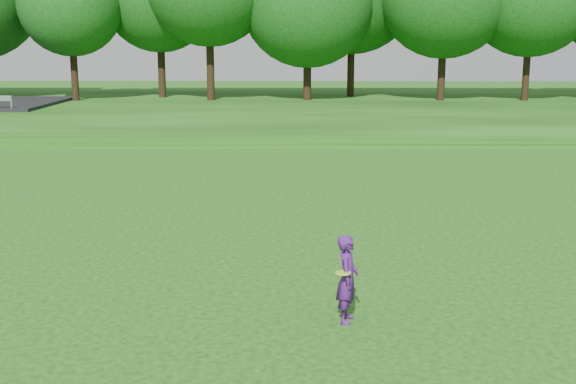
{
  "coord_description": "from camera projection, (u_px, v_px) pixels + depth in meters",
  "views": [
    {
      "loc": [
        2.68,
        -10.85,
        4.48
      ],
      "look_at": [
        2.51,
        4.2,
        1.3
      ],
      "focal_mm": 45.0,
      "sensor_mm": 36.0,
      "label": 1
    }
  ],
  "objects": [
    {
      "name": "ground",
      "position": [
        129.0,
        325.0,
        11.58
      ],
      "size": [
        140.0,
        140.0,
        0.0
      ],
      "primitive_type": "plane",
      "color": "#14420C",
      "rests_on": "ground"
    },
    {
      "name": "berm",
      "position": [
        253.0,
        108.0,
        44.78
      ],
      "size": [
        130.0,
        30.0,
        0.6
      ],
      "primitive_type": "cube",
      "color": "#14420C",
      "rests_on": "ground"
    },
    {
      "name": "walking_path",
      "position": [
        234.0,
        145.0,
        31.14
      ],
      "size": [
        130.0,
        1.6,
        0.04
      ],
      "primitive_type": "cube",
      "color": "gray",
      "rests_on": "ground"
    },
    {
      "name": "woman",
      "position": [
        347.0,
        279.0,
        11.58
      ],
      "size": [
        0.44,
        0.6,
        1.45
      ],
      "color": "#501974",
      "rests_on": "ground"
    }
  ]
}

